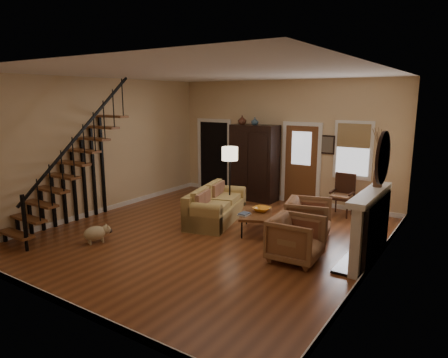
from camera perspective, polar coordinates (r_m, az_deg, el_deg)
The scene contains 15 objects.
room at distance 9.75m, azimuth 1.89°, elevation 3.73°, with size 7.00×7.33×3.30m.
staircase at distance 9.12m, azimuth -21.50°, elevation 2.98°, with size 0.94×2.80×3.20m, color brown, non-canonical shape.
fireplace at distance 7.43m, azimuth 20.43°, elevation -5.58°, with size 0.33×1.95×2.30m.
armoire at distance 11.14m, azimuth 4.36°, elevation 2.33°, with size 1.30×0.60×2.10m, color black, non-canonical shape.
vase_a at distance 11.10m, azimuth 2.61°, elevation 8.42°, with size 0.24×0.24×0.25m, color #4C2619.
vase_b at distance 10.91m, azimuth 4.43°, elevation 8.24°, with size 0.20×0.20×0.21m, color #334C60.
sofa at distance 9.29m, azimuth -1.12°, elevation -3.78°, with size 0.87×2.02×0.75m, color tan, non-canonical shape.
coffee_table at distance 8.65m, azimuth 4.61°, elevation -6.15°, with size 0.64×1.09×0.42m, color brown, non-canonical shape.
bowl at distance 8.68m, azimuth 5.41°, elevation -4.34°, with size 0.37×0.37×0.09m, color orange.
books at distance 8.38m, azimuth 2.92°, elevation -5.02°, with size 0.20×0.27×0.05m, color beige, non-canonical shape.
armchair_left at distance 7.20m, azimuth 10.23°, elevation -8.43°, with size 0.85×0.87×0.79m, color brown.
armchair_right at distance 8.42m, azimuth 11.99°, elevation -5.50°, with size 0.86×0.88×0.80m, color brown.
floor_lamp at distance 9.62m, azimuth 0.83°, elevation -0.38°, with size 0.39×0.39×1.69m, color black, non-canonical shape.
side_chair at distance 10.10m, azimuth 16.50°, elevation -2.23°, with size 0.54×0.54×1.02m, color #321910, non-canonical shape.
dog at distance 8.36m, azimuth -17.96°, elevation -7.55°, with size 0.29×0.49×0.36m, color #CFBC8D, non-canonical shape.
Camera 1 is at (4.63, -6.47, 2.84)m, focal length 32.00 mm.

